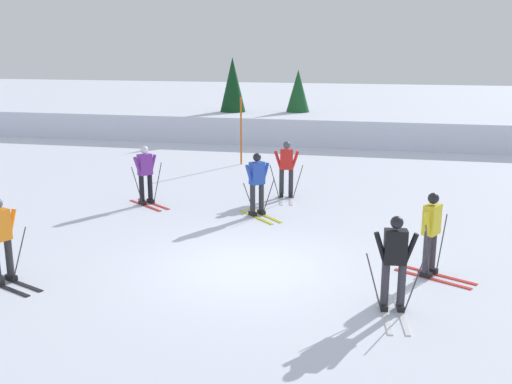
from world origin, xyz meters
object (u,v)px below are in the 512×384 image
at_px(skier_purple, 145,173).
at_px(skier_black, 395,258).
at_px(conifer_far_centre, 233,89).
at_px(skier_blue, 257,183).
at_px(skier_yellow, 431,232).
at_px(skier_red, 286,166).
at_px(trail_marker_pole, 241,131).
at_px(conifer_far_right, 298,97).

bearing_deg(skier_purple, skier_black, -39.50).
distance_m(skier_black, conifer_far_centre, 20.57).
xyz_separation_m(skier_blue, skier_yellow, (4.28, -3.48, 0.00)).
height_order(skier_red, skier_purple, same).
bearing_deg(conifer_far_centre, skier_blue, -72.78).
distance_m(skier_red, conifer_far_centre, 12.55).
distance_m(skier_purple, trail_marker_pole, 6.49).
xyz_separation_m(skier_red, skier_yellow, (3.85, -5.62, -0.04)).
relative_size(skier_purple, trail_marker_pole, 0.67).
bearing_deg(skier_purple, conifer_far_right, 80.55).
distance_m(skier_purple, conifer_far_right, 14.08).
bearing_deg(conifer_far_right, skier_black, -76.66).
distance_m(skier_black, skier_red, 8.04).
height_order(skier_black, skier_blue, same).
height_order(skier_blue, conifer_far_centre, conifer_far_centre).
relative_size(skier_yellow, conifer_far_right, 0.52).
distance_m(skier_black, conifer_far_right, 20.14).
bearing_deg(skier_black, skier_red, 112.96).
relative_size(skier_red, skier_yellow, 1.00).
relative_size(skier_purple, conifer_far_right, 0.52).
height_order(conifer_far_right, conifer_far_centre, conifer_far_centre).
height_order(trail_marker_pole, conifer_far_right, conifer_far_right).
xyz_separation_m(skier_black, conifer_far_centre, (-7.81, 18.97, 1.39)).
relative_size(trail_marker_pole, conifer_far_right, 0.78).
distance_m(skier_blue, trail_marker_pole, 7.15).
bearing_deg(skier_blue, skier_black, -55.92).
bearing_deg(conifer_far_centre, skier_purple, -86.25).
bearing_deg(skier_blue, conifer_far_right, 94.30).
relative_size(skier_yellow, conifer_far_centre, 0.44).
relative_size(skier_blue, skier_yellow, 1.00).
distance_m(skier_yellow, trail_marker_pole, 12.14).
xyz_separation_m(skier_purple, conifer_far_centre, (-0.87, 13.25, 1.43)).
relative_size(skier_black, skier_yellow, 1.00).
bearing_deg(skier_purple, skier_blue, -7.69).
xyz_separation_m(trail_marker_pole, conifer_far_centre, (-2.12, 6.89, 1.06)).
distance_m(skier_yellow, conifer_far_centre, 19.24).
bearing_deg(trail_marker_pole, skier_blue, -72.67).
height_order(skier_black, skier_purple, same).
xyz_separation_m(skier_purple, trail_marker_pole, (1.25, 6.36, 0.36)).
xyz_separation_m(skier_yellow, conifer_far_centre, (-8.53, 17.19, 1.43)).
xyz_separation_m(skier_yellow, trail_marker_pole, (-6.41, 10.30, 0.36)).
height_order(skier_blue, trail_marker_pole, trail_marker_pole).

